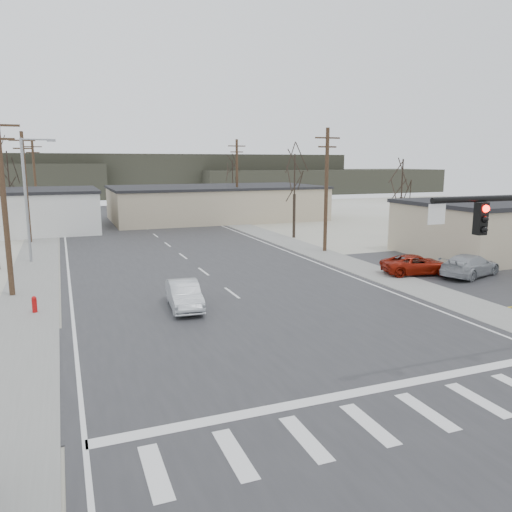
{
  "coord_description": "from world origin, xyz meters",
  "views": [
    {
      "loc": [
        -8.67,
        -17.86,
        7.31
      ],
      "look_at": [
        0.42,
        5.35,
        2.6
      ],
      "focal_mm": 35.0,
      "sensor_mm": 36.0,
      "label": 1
    }
  ],
  "objects_px": {
    "fire_hydrant": "(34,304)",
    "car_parked_red": "(417,265)",
    "car_parked_dark_b": "(503,254)",
    "car_far_a": "(181,211)",
    "sedan_crossing": "(184,295)",
    "car_parked_silver": "(470,265)",
    "car_far_b": "(76,207)"
  },
  "relations": [
    {
      "from": "fire_hydrant",
      "to": "car_parked_red",
      "type": "relative_size",
      "value": 0.19
    },
    {
      "from": "fire_hydrant",
      "to": "car_parked_dark_b",
      "type": "height_order",
      "value": "car_parked_dark_b"
    },
    {
      "from": "car_far_a",
      "to": "car_parked_red",
      "type": "relative_size",
      "value": 1.28
    },
    {
      "from": "car_parked_red",
      "to": "sedan_crossing",
      "type": "bearing_deg",
      "value": 109.31
    },
    {
      "from": "car_parked_silver",
      "to": "car_parked_red",
      "type": "bearing_deg",
      "value": 39.16
    },
    {
      "from": "fire_hydrant",
      "to": "car_far_b",
      "type": "distance_m",
      "value": 53.58
    },
    {
      "from": "car_far_a",
      "to": "car_parked_dark_b",
      "type": "height_order",
      "value": "car_far_a"
    },
    {
      "from": "car_parked_dark_b",
      "to": "car_parked_silver",
      "type": "bearing_deg",
      "value": 133.3
    },
    {
      "from": "sedan_crossing",
      "to": "car_parked_red",
      "type": "bearing_deg",
      "value": 12.32
    },
    {
      "from": "car_parked_dark_b",
      "to": "car_parked_silver",
      "type": "height_order",
      "value": "car_parked_silver"
    },
    {
      "from": "sedan_crossing",
      "to": "car_parked_dark_b",
      "type": "relative_size",
      "value": 1.08
    },
    {
      "from": "car_parked_silver",
      "to": "car_far_b",
      "type": "bearing_deg",
      "value": 3.41
    },
    {
      "from": "fire_hydrant",
      "to": "car_far_a",
      "type": "height_order",
      "value": "car_far_a"
    },
    {
      "from": "car_far_b",
      "to": "car_parked_dark_b",
      "type": "distance_m",
      "value": 59.42
    },
    {
      "from": "sedan_crossing",
      "to": "fire_hydrant",
      "type": "bearing_deg",
      "value": 169.6
    },
    {
      "from": "sedan_crossing",
      "to": "car_parked_dark_b",
      "type": "xyz_separation_m",
      "value": [
        24.45,
        2.88,
        -0.06
      ]
    },
    {
      "from": "sedan_crossing",
      "to": "car_parked_dark_b",
      "type": "distance_m",
      "value": 24.62
    },
    {
      "from": "sedan_crossing",
      "to": "car_far_a",
      "type": "distance_m",
      "value": 43.16
    },
    {
      "from": "car_far_b",
      "to": "car_parked_silver",
      "type": "bearing_deg",
      "value": -89.9
    },
    {
      "from": "sedan_crossing",
      "to": "car_parked_red",
      "type": "height_order",
      "value": "sedan_crossing"
    },
    {
      "from": "car_far_a",
      "to": "car_parked_dark_b",
      "type": "distance_m",
      "value": 41.99
    },
    {
      "from": "fire_hydrant",
      "to": "car_far_b",
      "type": "xyz_separation_m",
      "value": [
        3.64,
        53.46,
        0.28
      ]
    },
    {
      "from": "car_far_b",
      "to": "car_parked_silver",
      "type": "distance_m",
      "value": 59.38
    },
    {
      "from": "sedan_crossing",
      "to": "car_parked_silver",
      "type": "xyz_separation_m",
      "value": [
        18.85,
        0.32,
        0.02
      ]
    },
    {
      "from": "sedan_crossing",
      "to": "car_far_a",
      "type": "xyz_separation_m",
      "value": [
        9.47,
        42.11,
        0.16
      ]
    },
    {
      "from": "car_far_a",
      "to": "car_far_b",
      "type": "relative_size",
      "value": 1.45
    },
    {
      "from": "car_parked_red",
      "to": "car_parked_dark_b",
      "type": "xyz_separation_m",
      "value": [
        8.4,
        0.8,
        -0.0
      ]
    },
    {
      "from": "car_parked_red",
      "to": "car_parked_dark_b",
      "type": "bearing_deg",
      "value": -72.66
    },
    {
      "from": "car_parked_dark_b",
      "to": "car_far_b",
      "type": "bearing_deg",
      "value": 46.61
    },
    {
      "from": "sedan_crossing",
      "to": "car_parked_dark_b",
      "type": "bearing_deg",
      "value": 11.65
    },
    {
      "from": "fire_hydrant",
      "to": "sedan_crossing",
      "type": "height_order",
      "value": "sedan_crossing"
    },
    {
      "from": "car_parked_red",
      "to": "car_parked_dark_b",
      "type": "height_order",
      "value": "car_parked_red"
    }
  ]
}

